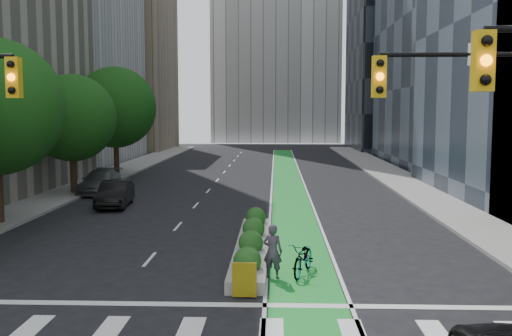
# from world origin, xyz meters

# --- Properties ---
(ground) EXTENTS (160.00, 160.00, 0.00)m
(ground) POSITION_xyz_m (0.00, 0.00, 0.00)
(ground) COLOR black
(ground) RESTS_ON ground
(sidewalk_left) EXTENTS (3.60, 90.00, 0.15)m
(sidewalk_left) POSITION_xyz_m (-11.80, 25.00, 0.07)
(sidewalk_left) COLOR gray
(sidewalk_left) RESTS_ON ground
(sidewalk_right) EXTENTS (3.60, 90.00, 0.15)m
(sidewalk_right) POSITION_xyz_m (11.80, 25.00, 0.07)
(sidewalk_right) COLOR gray
(sidewalk_right) RESTS_ON ground
(bike_lane_paint) EXTENTS (2.20, 70.00, 0.01)m
(bike_lane_paint) POSITION_xyz_m (3.00, 30.00, 0.01)
(bike_lane_paint) COLOR #1A8F2C
(bike_lane_paint) RESTS_ON ground
(building_tan_far) EXTENTS (14.00, 16.00, 26.00)m
(building_tan_far) POSITION_xyz_m (-20.00, 66.00, 13.00)
(building_tan_far) COLOR tan
(building_tan_far) RESTS_ON ground
(building_dark_end) EXTENTS (14.00, 18.00, 28.00)m
(building_dark_end) POSITION_xyz_m (20.00, 68.00, 14.00)
(building_dark_end) COLOR black
(building_dark_end) RESTS_ON ground
(tree_midfar) EXTENTS (5.60, 5.60, 7.76)m
(tree_midfar) POSITION_xyz_m (-11.00, 22.00, 4.95)
(tree_midfar) COLOR black
(tree_midfar) RESTS_ON ground
(tree_far) EXTENTS (6.60, 6.60, 9.00)m
(tree_far) POSITION_xyz_m (-11.00, 32.00, 5.69)
(tree_far) COLOR black
(tree_far) RESTS_ON ground
(median_planter) EXTENTS (1.20, 10.26, 1.10)m
(median_planter) POSITION_xyz_m (1.20, 7.04, 0.37)
(median_planter) COLOR gray
(median_planter) RESTS_ON ground
(bicycle) EXTENTS (1.32, 2.22, 1.10)m
(bicycle) POSITION_xyz_m (3.02, 4.32, 0.55)
(bicycle) COLOR gray
(bicycle) RESTS_ON ground
(cyclist) EXTENTS (0.74, 0.59, 1.77)m
(cyclist) POSITION_xyz_m (2.00, 3.83, 0.89)
(cyclist) COLOR #3E3742
(cyclist) RESTS_ON ground
(parked_car_left_mid) EXTENTS (1.96, 4.57, 1.47)m
(parked_car_left_mid) POSITION_xyz_m (-7.00, 17.43, 0.73)
(parked_car_left_mid) COLOR black
(parked_car_left_mid) RESTS_ON ground
(parked_car_left_far) EXTENTS (2.25, 5.21, 1.49)m
(parked_car_left_far) POSITION_xyz_m (-9.50, 22.76, 0.75)
(parked_car_left_far) COLOR #525557
(parked_car_left_far) RESTS_ON ground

